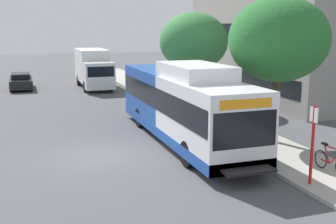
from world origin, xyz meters
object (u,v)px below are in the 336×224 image
Objects in this scene: bus_stop_sign_pole at (313,139)px; street_tree_mid_block at (194,42)px; bicycle_parked at (331,161)px; box_truck_background at (93,68)px; parked_car_far_lane at (21,81)px; street_tree_near_stop at (279,40)px; transit_bus at (183,104)px.

street_tree_mid_block reaches higher than bus_stop_sign_pole.
bicycle_parked is 25.03m from box_truck_background.
street_tree_mid_block is 0.85× the size of box_truck_background.
parked_car_far_lane is at bearing 108.36° from bus_stop_sign_pole.
street_tree_mid_block is at bearing 89.61° from street_tree_near_stop.
street_tree_near_stop is 21.15m from box_truck_background.
street_tree_mid_block is (0.44, 13.83, 3.67)m from bicycle_parked.
street_tree_mid_block reaches higher than box_truck_background.
street_tree_near_stop is at bearing 84.86° from bicycle_parked.
box_truck_background reaches higher than bicycle_parked.
bicycle_parked is at bearing -68.53° from parked_car_far_lane.
street_tree_near_stop reaches higher than parked_car_far_lane.
street_tree_near_stop is (3.61, -1.92, 2.93)m from transit_bus.
transit_bus is 1.94× the size of street_tree_near_stop.
box_truck_background reaches higher than parked_car_far_lane.
box_truck_background is (-4.74, 10.80, -2.49)m from street_tree_mid_block.
bicycle_parked is 0.39× the size of parked_car_far_lane.
bus_stop_sign_pole is 0.37× the size of box_truck_background.
bus_stop_sign_pole is at bearing -154.43° from bicycle_parked.
street_tree_near_stop is (0.38, 4.20, 4.07)m from bicycle_parked.
parked_car_far_lane is at bearing 167.70° from box_truck_background.
parked_car_far_lane is at bearing 109.38° from transit_bus.
transit_bus is 4.71× the size of bus_stop_sign_pole.
street_tree_near_stop reaches higher than bicycle_parked.
street_tree_near_stop reaches higher than bus_stop_sign_pole.
bicycle_parked is 5.86m from street_tree_near_stop.
transit_bus is 8.91m from street_tree_mid_block.
transit_bus reaches higher than parked_car_far_lane.
box_truck_background is (-4.67, 20.42, -2.89)m from street_tree_near_stop.
parked_car_far_lane is (-6.96, 19.79, -1.04)m from transit_bus.
parked_car_far_lane is 6.13m from box_truck_background.
street_tree_near_stop is (1.76, 4.86, 2.98)m from bus_stop_sign_pole.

